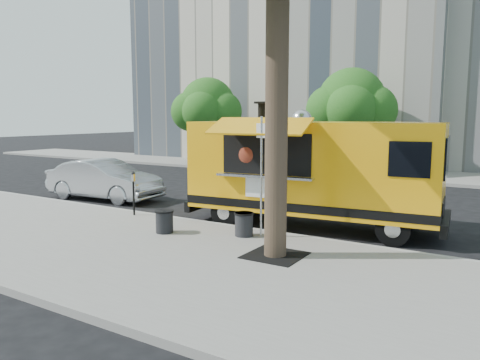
{
  "coord_description": "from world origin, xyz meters",
  "views": [
    {
      "loc": [
        7.12,
        -11.55,
        3.16
      ],
      "look_at": [
        -0.03,
        0.0,
        1.29
      ],
      "focal_mm": 35.0,
      "sensor_mm": 36.0,
      "label": 1
    }
  ],
  "objects_px": {
    "far_tree_b": "(351,103)",
    "parking_meter": "(133,188)",
    "food_truck": "(311,169)",
    "sign_post": "(261,169)",
    "sedan": "(104,180)",
    "far_tree_a": "(208,106)",
    "trash_bin_right": "(244,223)",
    "trash_bin_left": "(164,221)"
  },
  "relations": [
    {
      "from": "food_truck",
      "to": "trash_bin_right",
      "type": "distance_m",
      "value": 2.7
    },
    {
      "from": "far_tree_b",
      "to": "trash_bin_right",
      "type": "relative_size",
      "value": 9.25
    },
    {
      "from": "far_tree_a",
      "to": "trash_bin_left",
      "type": "distance_m",
      "value": 17.77
    },
    {
      "from": "far_tree_a",
      "to": "sign_post",
      "type": "distance_m",
      "value": 18.14
    },
    {
      "from": "far_tree_a",
      "to": "sign_post",
      "type": "xyz_separation_m",
      "value": [
        11.55,
        -13.85,
        -1.93
      ]
    },
    {
      "from": "food_truck",
      "to": "sign_post",
      "type": "bearing_deg",
      "value": -107.12
    },
    {
      "from": "far_tree_a",
      "to": "parking_meter",
      "type": "relative_size",
      "value": 4.01
    },
    {
      "from": "sedan",
      "to": "parking_meter",
      "type": "bearing_deg",
      "value": -124.48
    },
    {
      "from": "parking_meter",
      "to": "food_truck",
      "type": "relative_size",
      "value": 0.18
    },
    {
      "from": "far_tree_a",
      "to": "sign_post",
      "type": "height_order",
      "value": "far_tree_a"
    },
    {
      "from": "sign_post",
      "to": "parking_meter",
      "type": "height_order",
      "value": "sign_post"
    },
    {
      "from": "far_tree_a",
      "to": "sign_post",
      "type": "relative_size",
      "value": 1.79
    },
    {
      "from": "far_tree_a",
      "to": "parking_meter",
      "type": "xyz_separation_m",
      "value": [
        7.0,
        -13.65,
        -2.79
      ]
    },
    {
      "from": "far_tree_a",
      "to": "far_tree_b",
      "type": "xyz_separation_m",
      "value": [
        9.0,
        0.4,
        0.06
      ]
    },
    {
      "from": "sedan",
      "to": "far_tree_b",
      "type": "bearing_deg",
      "value": -29.15
    },
    {
      "from": "far_tree_a",
      "to": "trash_bin_left",
      "type": "xyz_separation_m",
      "value": [
        9.23,
        -14.82,
        -3.31
      ]
    },
    {
      "from": "far_tree_a",
      "to": "trash_bin_right",
      "type": "height_order",
      "value": "far_tree_a"
    },
    {
      "from": "sign_post",
      "to": "far_tree_b",
      "type": "bearing_deg",
      "value": 100.15
    },
    {
      "from": "food_truck",
      "to": "far_tree_a",
      "type": "bearing_deg",
      "value": 129.68
    },
    {
      "from": "sign_post",
      "to": "trash_bin_left",
      "type": "height_order",
      "value": "sign_post"
    },
    {
      "from": "sign_post",
      "to": "trash_bin_left",
      "type": "relative_size",
      "value": 5.14
    },
    {
      "from": "parking_meter",
      "to": "trash_bin_right",
      "type": "xyz_separation_m",
      "value": [
        4.15,
        -0.37,
        -0.51
      ]
    },
    {
      "from": "sedan",
      "to": "trash_bin_right",
      "type": "height_order",
      "value": "sedan"
    },
    {
      "from": "far_tree_a",
      "to": "parking_meter",
      "type": "height_order",
      "value": "far_tree_a"
    },
    {
      "from": "trash_bin_left",
      "to": "trash_bin_right",
      "type": "xyz_separation_m",
      "value": [
        1.92,
        0.81,
        0.01
      ]
    },
    {
      "from": "far_tree_b",
      "to": "trash_bin_right",
      "type": "bearing_deg",
      "value": -81.52
    },
    {
      "from": "trash_bin_left",
      "to": "trash_bin_right",
      "type": "height_order",
      "value": "trash_bin_right"
    },
    {
      "from": "far_tree_a",
      "to": "food_truck",
      "type": "height_order",
      "value": "far_tree_a"
    },
    {
      "from": "far_tree_b",
      "to": "food_truck",
      "type": "xyz_separation_m",
      "value": [
        2.97,
        -12.13,
        -2.17
      ]
    },
    {
      "from": "parking_meter",
      "to": "sedan",
      "type": "relative_size",
      "value": 0.29
    },
    {
      "from": "parking_meter",
      "to": "sedan",
      "type": "height_order",
      "value": "sedan"
    },
    {
      "from": "far_tree_a",
      "to": "far_tree_b",
      "type": "height_order",
      "value": "far_tree_b"
    },
    {
      "from": "sign_post",
      "to": "food_truck",
      "type": "xyz_separation_m",
      "value": [
        0.42,
        2.12,
        -0.18
      ]
    },
    {
      "from": "sign_post",
      "to": "trash_bin_right",
      "type": "xyz_separation_m",
      "value": [
        -0.4,
        -0.17,
        -1.38
      ]
    },
    {
      "from": "far_tree_b",
      "to": "sedan",
      "type": "height_order",
      "value": "far_tree_b"
    },
    {
      "from": "far_tree_a",
      "to": "sedan",
      "type": "height_order",
      "value": "far_tree_a"
    },
    {
      "from": "far_tree_b",
      "to": "parking_meter",
      "type": "xyz_separation_m",
      "value": [
        -2.0,
        -14.05,
        -2.85
      ]
    },
    {
      "from": "far_tree_b",
      "to": "food_truck",
      "type": "height_order",
      "value": "far_tree_b"
    },
    {
      "from": "far_tree_b",
      "to": "parking_meter",
      "type": "height_order",
      "value": "far_tree_b"
    },
    {
      "from": "far_tree_a",
      "to": "trash_bin_right",
      "type": "bearing_deg",
      "value": -51.5
    },
    {
      "from": "far_tree_a",
      "to": "parking_meter",
      "type": "bearing_deg",
      "value": -62.85
    },
    {
      "from": "food_truck",
      "to": "trash_bin_right",
      "type": "xyz_separation_m",
      "value": [
        -0.82,
        -2.28,
        -1.2
      ]
    }
  ]
}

